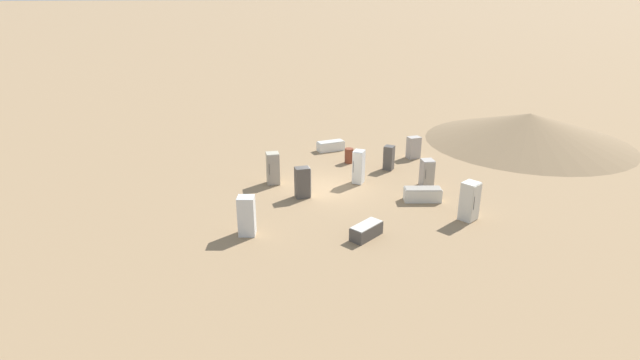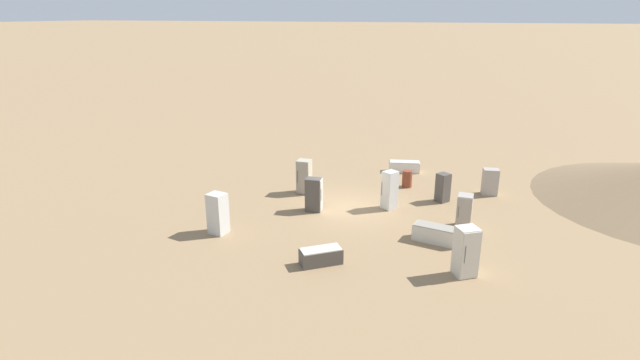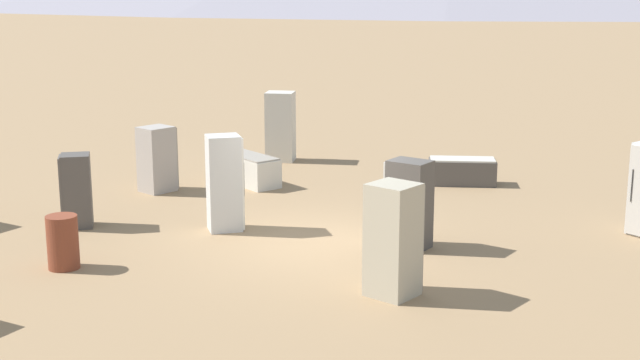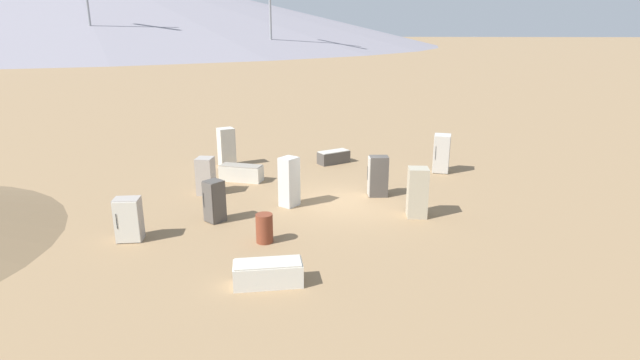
{
  "view_description": "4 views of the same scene",
  "coord_description": "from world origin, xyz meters",
  "px_view_note": "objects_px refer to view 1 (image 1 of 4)",
  "views": [
    {
      "loc": [
        4.29,
        25.39,
        10.38
      ],
      "look_at": [
        0.55,
        1.37,
        1.03
      ],
      "focal_mm": 28.0,
      "sensor_mm": 36.0,
      "label": 1
    },
    {
      "loc": [
        -6.83,
        22.28,
        9.24
      ],
      "look_at": [
        1.02,
        1.29,
        1.71
      ],
      "focal_mm": 28.0,
      "sensor_mm": 36.0,
      "label": 2
    },
    {
      "loc": [
        11.25,
        -11.72,
        4.98
      ],
      "look_at": [
        0.61,
        -0.47,
        1.42
      ],
      "focal_mm": 50.0,
      "sensor_mm": 36.0,
      "label": 3
    },
    {
      "loc": [
        1.24,
        -18.51,
        6.53
      ],
      "look_at": [
        -0.76,
        -0.61,
        1.1
      ],
      "focal_mm": 28.0,
      "sensor_mm": 36.0,
      "label": 4
    }
  ],
  "objects_px": {
    "discarded_fridge_3": "(331,146)",
    "discarded_fridge_4": "(413,147)",
    "discarded_fridge_0": "(422,194)",
    "discarded_fridge_1": "(273,168)",
    "discarded_fridge_5": "(470,201)",
    "rusty_barrel": "(349,156)",
    "discarded_fridge_6": "(303,182)",
    "discarded_fridge_9": "(366,231)",
    "discarded_fridge_7": "(359,167)",
    "discarded_fridge_8": "(247,216)",
    "discarded_fridge_10": "(427,173)",
    "discarded_fridge_2": "(389,158)"
  },
  "relations": [
    {
      "from": "discarded_fridge_9",
      "to": "discarded_fridge_6",
      "type": "bearing_deg",
      "value": 165.24
    },
    {
      "from": "discarded_fridge_2",
      "to": "discarded_fridge_5",
      "type": "relative_size",
      "value": 0.79
    },
    {
      "from": "discarded_fridge_0",
      "to": "discarded_fridge_4",
      "type": "height_order",
      "value": "discarded_fridge_4"
    },
    {
      "from": "discarded_fridge_10",
      "to": "rusty_barrel",
      "type": "distance_m",
      "value": 5.76
    },
    {
      "from": "discarded_fridge_1",
      "to": "discarded_fridge_4",
      "type": "distance_m",
      "value": 9.9
    },
    {
      "from": "discarded_fridge_6",
      "to": "discarded_fridge_5",
      "type": "bearing_deg",
      "value": 54.21
    },
    {
      "from": "discarded_fridge_3",
      "to": "discarded_fridge_4",
      "type": "xyz_separation_m",
      "value": [
        -5.05,
        2.4,
        0.38
      ]
    },
    {
      "from": "discarded_fridge_6",
      "to": "discarded_fridge_9",
      "type": "distance_m",
      "value": 5.51
    },
    {
      "from": "discarded_fridge_8",
      "to": "discarded_fridge_10",
      "type": "relative_size",
      "value": 1.19
    },
    {
      "from": "rusty_barrel",
      "to": "discarded_fridge_0",
      "type": "bearing_deg",
      "value": 110.99
    },
    {
      "from": "discarded_fridge_0",
      "to": "discarded_fridge_3",
      "type": "distance_m",
      "value": 9.84
    },
    {
      "from": "discarded_fridge_4",
      "to": "discarded_fridge_10",
      "type": "relative_size",
      "value": 0.92
    },
    {
      "from": "discarded_fridge_6",
      "to": "discarded_fridge_7",
      "type": "xyz_separation_m",
      "value": [
        -3.38,
        -1.58,
        0.13
      ]
    },
    {
      "from": "discarded_fridge_2",
      "to": "discarded_fridge_3",
      "type": "xyz_separation_m",
      "value": [
        2.84,
        -4.33,
        -0.42
      ]
    },
    {
      "from": "rusty_barrel",
      "to": "discarded_fridge_1",
      "type": "bearing_deg",
      "value": 30.12
    },
    {
      "from": "discarded_fridge_1",
      "to": "discarded_fridge_8",
      "type": "xyz_separation_m",
      "value": [
        1.58,
        6.09,
        0.0
      ]
    },
    {
      "from": "discarded_fridge_6",
      "to": "discarded_fridge_10",
      "type": "distance_m",
      "value": 7.07
    },
    {
      "from": "discarded_fridge_0",
      "to": "rusty_barrel",
      "type": "height_order",
      "value": "rusty_barrel"
    },
    {
      "from": "discarded_fridge_3",
      "to": "discarded_fridge_4",
      "type": "height_order",
      "value": "discarded_fridge_4"
    },
    {
      "from": "discarded_fridge_1",
      "to": "discarded_fridge_5",
      "type": "relative_size",
      "value": 0.96
    },
    {
      "from": "discarded_fridge_7",
      "to": "discarded_fridge_3",
      "type": "bearing_deg",
      "value": -54.49
    },
    {
      "from": "discarded_fridge_6",
      "to": "discarded_fridge_10",
      "type": "height_order",
      "value": "discarded_fridge_6"
    },
    {
      "from": "discarded_fridge_3",
      "to": "discarded_fridge_6",
      "type": "bearing_deg",
      "value": -34.64
    },
    {
      "from": "discarded_fridge_10",
      "to": "discarded_fridge_1",
      "type": "bearing_deg",
      "value": -11.61
    },
    {
      "from": "discarded_fridge_6",
      "to": "discarded_fridge_10",
      "type": "xyz_separation_m",
      "value": [
        -7.05,
        -0.52,
        -0.06
      ]
    },
    {
      "from": "discarded_fridge_6",
      "to": "discarded_fridge_10",
      "type": "relative_size",
      "value": 1.08
    },
    {
      "from": "discarded_fridge_1",
      "to": "discarded_fridge_10",
      "type": "xyz_separation_m",
      "value": [
        -8.47,
        1.68,
        -0.14
      ]
    },
    {
      "from": "discarded_fridge_1",
      "to": "discarded_fridge_7",
      "type": "xyz_separation_m",
      "value": [
        -4.79,
        0.62,
        0.05
      ]
    },
    {
      "from": "discarded_fridge_3",
      "to": "discarded_fridge_0",
      "type": "bearing_deg",
      "value": 4.72
    },
    {
      "from": "discarded_fridge_7",
      "to": "discarded_fridge_8",
      "type": "relative_size",
      "value": 1.05
    },
    {
      "from": "discarded_fridge_5",
      "to": "discarded_fridge_6",
      "type": "height_order",
      "value": "discarded_fridge_5"
    },
    {
      "from": "discarded_fridge_4",
      "to": "discarded_fridge_8",
      "type": "relative_size",
      "value": 0.77
    },
    {
      "from": "discarded_fridge_6",
      "to": "discarded_fridge_9",
      "type": "bearing_deg",
      "value": 16.05
    },
    {
      "from": "discarded_fridge_4",
      "to": "rusty_barrel",
      "type": "bearing_deg",
      "value": 172.35
    },
    {
      "from": "discarded_fridge_4",
      "to": "rusty_barrel",
      "type": "distance_m",
      "value": 4.37
    },
    {
      "from": "rusty_barrel",
      "to": "discarded_fridge_5",
      "type": "bearing_deg",
      "value": 113.39
    },
    {
      "from": "discarded_fridge_3",
      "to": "discarded_fridge_10",
      "type": "bearing_deg",
      "value": 15.28
    },
    {
      "from": "discarded_fridge_4",
      "to": "discarded_fridge_8",
      "type": "distance_m",
      "value": 14.37
    },
    {
      "from": "discarded_fridge_7",
      "to": "rusty_barrel",
      "type": "height_order",
      "value": "discarded_fridge_7"
    },
    {
      "from": "discarded_fridge_8",
      "to": "discarded_fridge_3",
      "type": "bearing_deg",
      "value": 72.85
    },
    {
      "from": "discarded_fridge_10",
      "to": "discarded_fridge_8",
      "type": "bearing_deg",
      "value": 23.33
    },
    {
      "from": "discarded_fridge_0",
      "to": "discarded_fridge_1",
      "type": "relative_size",
      "value": 1.09
    },
    {
      "from": "discarded_fridge_6",
      "to": "discarded_fridge_8",
      "type": "xyz_separation_m",
      "value": [
        2.99,
        3.89,
        0.09
      ]
    },
    {
      "from": "discarded_fridge_1",
      "to": "rusty_barrel",
      "type": "bearing_deg",
      "value": -153.2
    },
    {
      "from": "discarded_fridge_3",
      "to": "rusty_barrel",
      "type": "bearing_deg",
      "value": -0.02
    },
    {
      "from": "discarded_fridge_10",
      "to": "discarded_fridge_2",
      "type": "bearing_deg",
      "value": -66.46
    },
    {
      "from": "discarded_fridge_1",
      "to": "discarded_fridge_6",
      "type": "relative_size",
      "value": 1.1
    },
    {
      "from": "discarded_fridge_5",
      "to": "rusty_barrel",
      "type": "relative_size",
      "value": 2.01
    },
    {
      "from": "discarded_fridge_6",
      "to": "discarded_fridge_7",
      "type": "height_order",
      "value": "discarded_fridge_7"
    },
    {
      "from": "discarded_fridge_0",
      "to": "discarded_fridge_3",
      "type": "bearing_deg",
      "value": -152.57
    }
  ]
}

